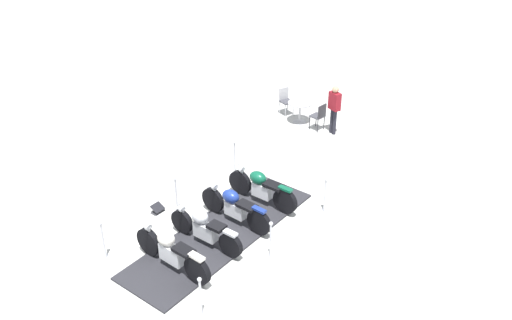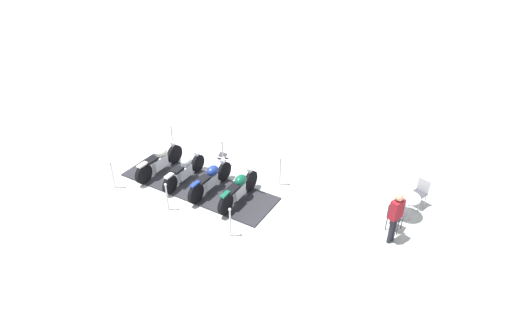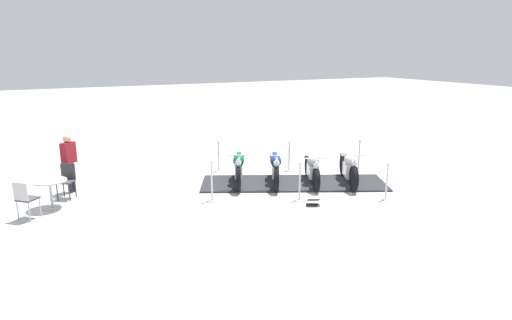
{
  "view_description": "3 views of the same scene",
  "coord_description": "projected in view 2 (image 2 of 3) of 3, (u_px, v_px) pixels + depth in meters",
  "views": [
    {
      "loc": [
        3.19,
        -10.52,
        8.38
      ],
      "look_at": [
        0.46,
        1.85,
        1.11
      ],
      "focal_mm": 39.17,
      "sensor_mm": 36.0,
      "label": 1
    },
    {
      "loc": [
        11.77,
        3.11,
        8.5
      ],
      "look_at": [
        -0.47,
        1.93,
        0.89
      ],
      "focal_mm": 30.48,
      "sensor_mm": 36.0,
      "label": 2
    },
    {
      "loc": [
        -10.94,
        6.74,
        3.92
      ],
      "look_at": [
        0.19,
        1.16,
        0.83
      ],
      "focal_mm": 31.19,
      "sensor_mm": 36.0,
      "label": 3
    }
  ],
  "objects": [
    {
      "name": "stanchion_left_rear",
      "position": [
        114.0,
        180.0,
        14.44
      ],
      "size": [
        0.35,
        0.35,
        1.05
      ],
      "color": "silver",
      "rests_on": "ground_plane"
    },
    {
      "name": "stanchion_right_front",
      "position": [
        280.0,
        176.0,
        14.56
      ],
      "size": [
        0.31,
        0.31,
        1.11
      ],
      "color": "silver",
      "rests_on": "ground_plane"
    },
    {
      "name": "cafe_chair_near_table",
      "position": [
        395.0,
        216.0,
        12.51
      ],
      "size": [
        0.55,
        0.55,
        0.94
      ],
      "rotation": [
        0.0,
        0.0,
        2.59
      ],
      "color": "#2D2D33",
      "rests_on": "ground_plane"
    },
    {
      "name": "motorcycle_cream",
      "position": [
        160.0,
        160.0,
        15.15
      ],
      "size": [
        2.06,
        1.19,
        1.01
      ],
      "rotation": [
        0.0,
        0.0,
        -3.61
      ],
      "color": "black",
      "rests_on": "display_platform"
    },
    {
      "name": "bystander_person",
      "position": [
        396.0,
        214.0,
        11.88
      ],
      "size": [
        0.44,
        0.44,
        1.66
      ],
      "rotation": [
        0.0,
        0.0,
        -2.36
      ],
      "color": "#23232D",
      "rests_on": "ground_plane"
    },
    {
      "name": "display_platform",
      "position": [
        198.0,
        186.0,
        14.67
      ],
      "size": [
        3.87,
        5.68,
        0.05
      ],
      "primitive_type": "cube",
      "rotation": [
        0.0,
        0.0,
        -2.01
      ],
      "color": "#28282D",
      "rests_on": "ground_plane"
    },
    {
      "name": "stanchion_right_rear",
      "position": [
        173.0,
        142.0,
        16.61
      ],
      "size": [
        0.3,
        0.3,
        1.03
      ],
      "color": "silver",
      "rests_on": "ground_plane"
    },
    {
      "name": "motorcycle_chrome",
      "position": [
        185.0,
        170.0,
        14.69
      ],
      "size": [
        2.0,
        1.06,
        0.91
      ],
      "rotation": [
        0.0,
        0.0,
        -3.57
      ],
      "color": "black",
      "rests_on": "display_platform"
    },
    {
      "name": "motorcycle_forest",
      "position": [
        239.0,
        188.0,
        13.71
      ],
      "size": [
        2.01,
        1.06,
        1.01
      ],
      "rotation": [
        0.0,
        0.0,
        -3.58
      ],
      "color": "black",
      "rests_on": "display_platform"
    },
    {
      "name": "cafe_chair_across_table",
      "position": [
        420.0,
        191.0,
        13.52
      ],
      "size": [
        0.57,
        0.57,
        0.95
      ],
      "rotation": [
        0.0,
        0.0,
        -0.76
      ],
      "color": "#B7B7BC",
      "rests_on": "ground_plane"
    },
    {
      "name": "stanchion_left_mid",
      "position": [
        168.0,
        202.0,
        13.41
      ],
      "size": [
        0.31,
        0.31,
        1.03
      ],
      "color": "silver",
      "rests_on": "ground_plane"
    },
    {
      "name": "info_placard",
      "position": [
        223.0,
        157.0,
        16.18
      ],
      "size": [
        0.36,
        0.39,
        0.21
      ],
      "rotation": [
        0.0,
        0.0,
        1.13
      ],
      "color": "#333338",
      "rests_on": "ground_plane"
    },
    {
      "name": "cafe_table",
      "position": [
        406.0,
        202.0,
        13.06
      ],
      "size": [
        0.82,
        0.82,
        0.74
      ],
      "color": "#B7B7BC",
      "rests_on": "ground_plane"
    },
    {
      "name": "ground_plane",
      "position": [
        198.0,
        187.0,
        14.68
      ],
      "size": [
        80.0,
        80.0,
        0.0
      ],
      "primitive_type": "plane",
      "color": "silver"
    },
    {
      "name": "stanchion_left_front",
      "position": [
        230.0,
        228.0,
        12.41
      ],
      "size": [
        0.34,
        0.34,
        1.03
      ],
      "color": "silver",
      "rests_on": "ground_plane"
    },
    {
      "name": "motorcycle_navy",
      "position": [
        211.0,
        178.0,
        14.2
      ],
      "size": [
        2.01,
        1.13,
        0.99
      ],
      "rotation": [
        0.0,
        0.0,
        -3.61
      ],
      "color": "black",
      "rests_on": "display_platform"
    },
    {
      "name": "stanchion_right_mid",
      "position": [
        223.0,
        159.0,
        15.61
      ],
      "size": [
        0.35,
        0.35,
        1.06
      ],
      "color": "silver",
      "rests_on": "ground_plane"
    }
  ]
}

